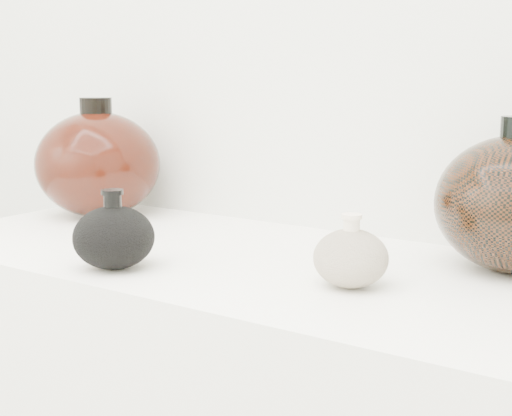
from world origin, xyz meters
The scene contains 3 objects.
black_gourd_vase centered at (-0.13, 0.78, 0.95)m, with size 0.15×0.15×0.12m.
cream_gourd_vase centered at (0.20, 0.89, 0.94)m, with size 0.12×0.12×0.10m.
left_round_pot centered at (-0.45, 1.06, 1.01)m, with size 0.32×0.32×0.24m.
Camera 1 is at (0.62, 0.05, 1.18)m, focal length 50.00 mm.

